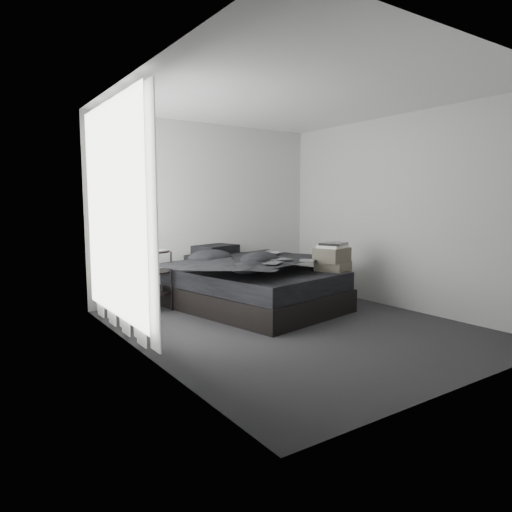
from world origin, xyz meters
TOP-DOWN VIEW (x-y plane):
  - floor at (0.00, 0.00)m, footprint 3.60×4.20m
  - ceiling at (0.00, 0.00)m, footprint 3.60×4.20m
  - wall_back at (0.00, 2.10)m, footprint 3.60×0.01m
  - wall_front at (0.00, -2.10)m, footprint 3.60×0.01m
  - wall_left at (-1.80, 0.00)m, footprint 0.01×4.20m
  - wall_right at (1.80, 0.00)m, footprint 0.01×4.20m
  - window_left at (-1.78, 0.90)m, footprint 0.02×2.00m
  - curtain_left at (-1.73, 0.90)m, footprint 0.06×2.12m
  - bed at (0.12, 1.02)m, footprint 2.04×2.46m
  - mattress at (0.12, 1.02)m, footprint 1.97×2.38m
  - duvet at (0.13, 0.97)m, footprint 1.94×2.14m
  - pillow_lower at (-0.09, 1.84)m, footprint 0.73×0.56m
  - pillow_upper at (-0.02, 1.83)m, footprint 0.71×0.59m
  - laptop at (0.51, 1.15)m, footprint 0.37×0.26m
  - comic_a at (-0.02, 0.40)m, footprint 0.33×0.30m
  - comic_b at (0.26, 0.62)m, footprint 0.28×0.18m
  - comic_c at (0.46, 0.33)m, footprint 0.32×0.32m
  - side_stand at (-1.05, 1.67)m, footprint 0.53×0.53m
  - papers at (-1.04, 1.66)m, footprint 0.37×0.34m
  - floor_books at (-1.35, 1.15)m, footprint 0.21×0.24m
  - box_lower at (0.99, 0.43)m, footprint 0.59×0.53m
  - box_mid at (1.01, 0.43)m, footprint 0.57×0.52m
  - box_upper at (0.98, 0.43)m, footprint 0.52×0.46m
  - art_book_white at (0.99, 0.43)m, footprint 0.45×0.41m
  - art_book_snake at (1.01, 0.43)m, footprint 0.45×0.42m

SIDE VIEW (x-z plane):
  - floor at x=0.00m, z-range -0.01..0.01m
  - floor_books at x=-1.35m, z-range 0.00..0.14m
  - bed at x=0.12m, z-range 0.00..0.30m
  - box_lower at x=0.99m, z-range 0.00..0.36m
  - side_stand at x=-1.05m, z-range 0.00..0.79m
  - mattress at x=0.12m, z-range 0.30..0.53m
  - box_mid at x=1.01m, z-range 0.36..0.64m
  - pillow_lower at x=-0.09m, z-range 0.53..0.68m
  - duvet at x=0.13m, z-range 0.53..0.78m
  - box_upper at x=0.98m, z-range 0.64..0.83m
  - pillow_upper at x=-0.02m, z-range 0.68..0.81m
  - comic_a at x=-0.02m, z-range 0.78..0.79m
  - comic_b at x=0.26m, z-range 0.79..0.80m
  - laptop at x=0.51m, z-range 0.78..0.81m
  - comic_c at x=0.46m, z-range 0.79..0.80m
  - papers at x=-1.04m, z-range 0.79..0.81m
  - art_book_white at x=0.99m, z-range 0.83..0.87m
  - art_book_snake at x=1.01m, z-range 0.87..0.90m
  - curtain_left at x=-1.73m, z-range 0.04..2.52m
  - wall_back at x=0.00m, z-range 0.00..2.60m
  - wall_front at x=0.00m, z-range 0.00..2.60m
  - wall_left at x=-1.80m, z-range 0.00..2.60m
  - wall_right at x=1.80m, z-range 0.00..2.60m
  - window_left at x=-1.78m, z-range 0.20..2.50m
  - ceiling at x=0.00m, z-range 2.60..2.60m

